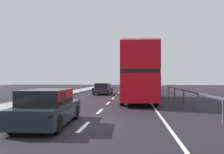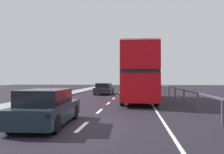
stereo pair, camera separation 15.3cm
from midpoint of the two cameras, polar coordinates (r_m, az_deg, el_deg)
The scene contains 6 objects.
ground_plane at distance 9.37m, azimuth -6.39°, elevation -12.15°, with size 73.37×120.00×0.10m, color black.
lane_paint_markings at distance 17.60m, azimuth 6.20°, elevation -6.49°, with size 3.38×46.00×0.01m.
bridge_side_railing at distance 18.32m, azimuth 17.07°, elevation -3.48°, with size 0.10×42.00×1.09m.
double_decker_bus_red at distance 19.13m, azimuth 6.71°, elevation 0.97°, with size 2.81×10.99×4.35m.
hatchback_car_near at distance 9.31m, azimuth -16.00°, elevation -7.63°, with size 1.95×4.23×1.43m.
sedan_car_ahead at distance 26.59m, azimuth -1.87°, elevation -3.06°, with size 1.97×4.33×1.34m.
Camera 2 is at (2.05, -8.95, 1.84)m, focal length 35.68 mm.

